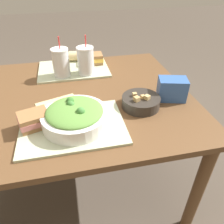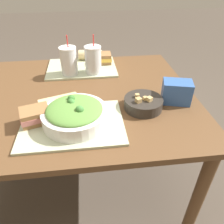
% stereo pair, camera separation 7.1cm
% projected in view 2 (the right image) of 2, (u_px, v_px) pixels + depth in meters
% --- Properties ---
extents(ground_plane, '(12.00, 12.00, 0.00)m').
position_uv_depth(ground_plane, '(80.00, 179.00, 1.58)').
color(ground_plane, '#4C4238').
extents(dining_table, '(1.33, 1.02, 0.71)m').
position_uv_depth(dining_table, '(71.00, 108.00, 1.21)').
color(dining_table, brown).
rests_on(dining_table, ground_plane).
extents(tray_near, '(0.44, 0.32, 0.01)m').
position_uv_depth(tray_near, '(73.00, 124.00, 0.95)').
color(tray_near, '#B2BC99').
rests_on(tray_near, dining_table).
extents(tray_far, '(0.44, 0.32, 0.01)m').
position_uv_depth(tray_far, '(82.00, 68.00, 1.43)').
color(tray_far, '#B2BC99').
rests_on(tray_far, dining_table).
extents(salad_bowl, '(0.28, 0.28, 0.10)m').
position_uv_depth(salad_bowl, '(75.00, 114.00, 0.93)').
color(salad_bowl, white).
rests_on(salad_bowl, tray_near).
extents(soup_bowl, '(0.19, 0.19, 0.07)m').
position_uv_depth(soup_bowl, '(143.00, 103.00, 1.05)').
color(soup_bowl, '#2D2823').
rests_on(soup_bowl, dining_table).
extents(sandwich_near, '(0.15, 0.13, 0.06)m').
position_uv_depth(sandwich_near, '(35.00, 115.00, 0.94)').
color(sandwich_near, olive).
rests_on(sandwich_near, tray_near).
extents(baguette_near, '(0.19, 0.12, 0.07)m').
position_uv_depth(baguette_near, '(59.00, 102.00, 1.02)').
color(baguette_near, '#DBBC84').
rests_on(baguette_near, tray_near).
extents(sandwich_far, '(0.12, 0.11, 0.06)m').
position_uv_depth(sandwich_far, '(102.00, 58.00, 1.47)').
color(sandwich_far, olive).
rests_on(sandwich_far, tray_far).
extents(baguette_far, '(0.17, 0.09, 0.07)m').
position_uv_depth(baguette_far, '(91.00, 55.00, 1.52)').
color(baguette_far, '#DBBC84').
rests_on(baguette_far, tray_far).
extents(drink_cup_dark, '(0.10, 0.10, 0.24)m').
position_uv_depth(drink_cup_dark, '(68.00, 62.00, 1.30)').
color(drink_cup_dark, silver).
rests_on(drink_cup_dark, tray_far).
extents(drink_cup_red, '(0.10, 0.10, 0.23)m').
position_uv_depth(drink_cup_red, '(93.00, 61.00, 1.32)').
color(drink_cup_red, silver).
rests_on(drink_cup_red, tray_far).
extents(chip_bag, '(0.16, 0.12, 0.11)m').
position_uv_depth(chip_bag, '(177.00, 92.00, 1.08)').
color(chip_bag, '#335BA3').
rests_on(chip_bag, dining_table).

